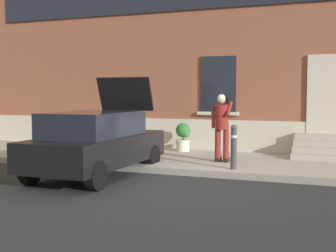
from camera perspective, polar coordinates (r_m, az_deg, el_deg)
ground_plane at (r=9.78m, az=1.52°, el=-7.23°), size 80.00×80.00×0.00m
sidewalk at (r=12.39m, az=5.93°, el=-4.46°), size 24.00×3.60×0.15m
curb_edge at (r=10.63m, az=3.25°, el=-5.89°), size 24.00×0.12×0.15m
building_facade at (r=14.77m, az=8.68°, el=11.11°), size 24.00×1.52×7.50m
entrance_stoop at (r=13.23m, az=19.26°, el=-2.75°), size 1.76×1.28×0.64m
hatchback_car_black at (r=10.65m, az=-8.97°, el=-1.98°), size 1.80×4.07×2.34m
bollard_near_person at (r=10.71m, az=8.24°, el=-2.40°), size 0.15×0.15×1.04m
bollard_far_left at (r=12.05m, az=-8.81°, el=-1.68°), size 0.15×0.15×1.04m
person_on_phone at (r=11.72m, az=6.75°, el=0.33°), size 0.51×0.48×1.75m
planter_olive at (r=15.75m, az=-12.63°, el=-0.76°), size 0.44×0.44×0.86m
planter_charcoal at (r=14.86m, az=-5.51°, el=-0.96°), size 0.44×0.44×0.86m
planter_cream at (r=13.91m, az=1.91°, el=-1.30°), size 0.44×0.44×0.86m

